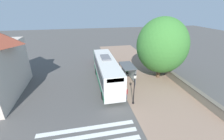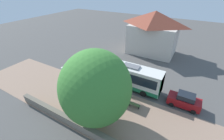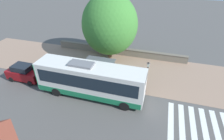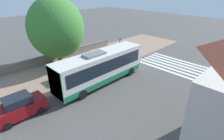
{
  "view_description": "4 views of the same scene",
  "coord_description": "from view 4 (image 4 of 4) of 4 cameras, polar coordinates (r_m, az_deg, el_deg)",
  "views": [
    {
      "loc": [
        4.86,
        18.83,
        10.53
      ],
      "look_at": [
        0.93,
        -0.25,
        2.16
      ],
      "focal_mm": 24.0,
      "sensor_mm": 36.0,
      "label": 1
    },
    {
      "loc": [
        -16.47,
        -8.42,
        14.5
      ],
      "look_at": [
        1.13,
        1.69,
        2.49
      ],
      "focal_mm": 24.0,
      "sensor_mm": 36.0,
      "label": 2
    },
    {
      "loc": [
        15.08,
        5.88,
        12.46
      ],
      "look_at": [
        -0.96,
        1.12,
        1.89
      ],
      "focal_mm": 28.0,
      "sensor_mm": 36.0,
      "label": 3
    },
    {
      "loc": [
        15.25,
        -12.13,
        10.14
      ],
      "look_at": [
        1.5,
        1.5,
        0.91
      ],
      "focal_mm": 28.0,
      "sensor_mm": 36.0,
      "label": 4
    }
  ],
  "objects": [
    {
      "name": "ground_plane",
      "position": [
        21.97,
        -5.56,
        -2.13
      ],
      "size": [
        120.0,
        120.0,
        0.0
      ],
      "primitive_type": "plane",
      "color": "#514F4C",
      "rests_on": "ground"
    },
    {
      "name": "bench",
      "position": [
        21.72,
        -16.82,
        -2.1
      ],
      "size": [
        0.4,
        1.66,
        0.88
      ],
      "color": "#4C7247",
      "rests_on": "ground"
    },
    {
      "name": "parked_car_behind_bus",
      "position": [
        16.97,
        -27.93,
        -10.61
      ],
      "size": [
        1.93,
        4.08,
        2.02
      ],
      "color": "maroon",
      "rests_on": "ground"
    },
    {
      "name": "crosswalk_stripes",
      "position": [
        26.65,
        19.06,
        1.67
      ],
      "size": [
        9.0,
        5.25,
        0.01
      ],
      "color": "silver",
      "rests_on": "ground"
    },
    {
      "name": "bus",
      "position": [
        19.68,
        -3.74,
        0.96
      ],
      "size": [
        2.64,
        11.27,
        3.85
      ],
      "color": "silver",
      "rests_on": "ground"
    },
    {
      "name": "sidewalk_plaza",
      "position": [
        25.3,
        -12.08,
        1.29
      ],
      "size": [
        9.0,
        44.0,
        0.02
      ],
      "color": "#937560",
      "rests_on": "ground"
    },
    {
      "name": "pedestrian",
      "position": [
        24.03,
        2.01,
        2.95
      ],
      "size": [
        0.34,
        0.22,
        1.6
      ],
      "color": "#2D3347",
      "rests_on": "ground"
    },
    {
      "name": "shade_tree",
      "position": [
        25.17,
        -17.79,
        12.89
      ],
      "size": [
        7.43,
        7.43,
        9.25
      ],
      "color": "brown",
      "rests_on": "ground"
    },
    {
      "name": "stone_wall",
      "position": [
        28.38,
        -16.73,
        4.64
      ],
      "size": [
        0.6,
        20.0,
        1.09
      ],
      "color": "slate",
      "rests_on": "ground"
    },
    {
      "name": "street_lamp_near",
      "position": [
        24.62,
        2.64,
        6.86
      ],
      "size": [
        0.28,
        0.28,
        3.82
      ],
      "color": "black",
      "rests_on": "ground"
    },
    {
      "name": "bus_shelter",
      "position": [
        21.96,
        -9.56,
        3.82
      ],
      "size": [
        1.86,
        3.49,
        2.58
      ],
      "color": "#515459",
      "rests_on": "ground"
    }
  ]
}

